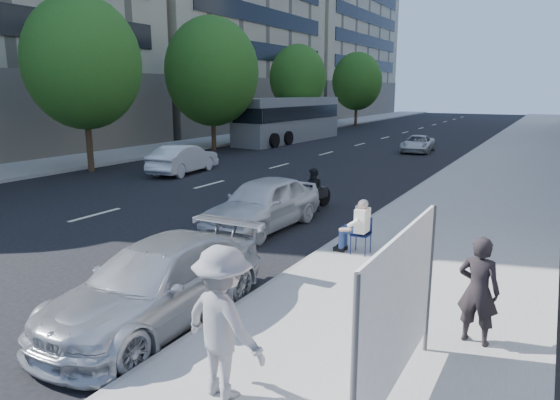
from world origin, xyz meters
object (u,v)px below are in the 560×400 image
Objects in this scene: jogger at (223,322)px; white_sedan_near at (263,203)px; bus at (290,120)px; protest_banner at (398,309)px; motorcycle at (314,192)px; white_sedan_mid at (184,159)px; pedestrian_woman at (478,290)px; seated_protester at (357,223)px; parked_sedan at (157,283)px; white_sedan_far at (418,144)px.

white_sedan_near is (-3.85, 7.32, -0.39)m from jogger.
jogger is 33.20m from bus.
jogger is 0.64× the size of protest_banner.
protest_banner is 10.64m from motorcycle.
bus reaches higher than white_sedan_near.
protest_banner is at bearing -57.54° from bus.
protest_banner is at bearing 131.22° from white_sedan_mid.
pedestrian_woman is 0.82× the size of motorcycle.
seated_protester is 3.50m from white_sedan_near.
white_sedan_mid is at bearing -37.06° from jogger.
white_sedan_near is at bearing 159.98° from seated_protester.
motorcycle is (-3.49, 9.96, -0.49)m from jogger.
jogger is 0.42× the size of parked_sedan.
pedestrian_woman is 18.31m from white_sedan_mid.
protest_banner is at bearing -46.01° from white_sedan_near.
white_sedan_near is at bearing -50.85° from jogger.
parked_sedan is at bearing -90.22° from white_sedan_far.
pedestrian_woman reaches higher than white_sedan_mid.
white_sedan_far is at bearing -9.19° from bus.
white_sedan_mid is (-9.83, 12.39, 0.01)m from parked_sedan.
white_sedan_mid is 2.02× the size of motorcycle.
jogger is 1.17× the size of pedestrian_woman.
parked_sedan is at bearing -73.84° from white_sedan_near.
seated_protester is at bearing -56.44° from bus.
jogger is at bearing -63.25° from motorcycle.
protest_banner is at bearing -145.36° from jogger.
protest_banner is 0.80× the size of white_sedan_far.
parked_sedan is at bearing 122.12° from white_sedan_mid.
pedestrian_woman is 0.40× the size of white_sedan_mid.
white_sedan_near is 24.94m from bus.
pedestrian_woman is 2.25m from protest_banner.
white_sedan_mid is 1.09× the size of white_sedan_far.
white_sedan_mid is 16.11m from bus.
seated_protester is 0.28× the size of parked_sedan.
bus is (-10.43, 2.07, 1.11)m from white_sedan_far.
bus is (-2.75, 15.85, 0.95)m from white_sedan_mid.
seated_protester is 5.87m from protest_banner.
parked_sedan is at bearing -18.75° from jogger.
white_sedan_mid is at bearing -29.21° from pedestrian_woman.
pedestrian_woman is at bearing -45.54° from seated_protester.
jogger is at bearing -85.56° from white_sedan_far.
jogger is at bearing -31.14° from parked_sedan.
bus is at bearing -86.45° from white_sedan_mid.
white_sedan_near is at bearing -90.38° from motorcycle.
seated_protester is 6.15m from jogger.
protest_banner reaches higher than pedestrian_woman.
parked_sedan is 2.28× the size of motorcycle.
protest_banner is (-0.61, -2.13, 0.41)m from pedestrian_woman.
white_sedan_far is at bearing 100.52° from seated_protester.
motorcycle is 0.17× the size of bus.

